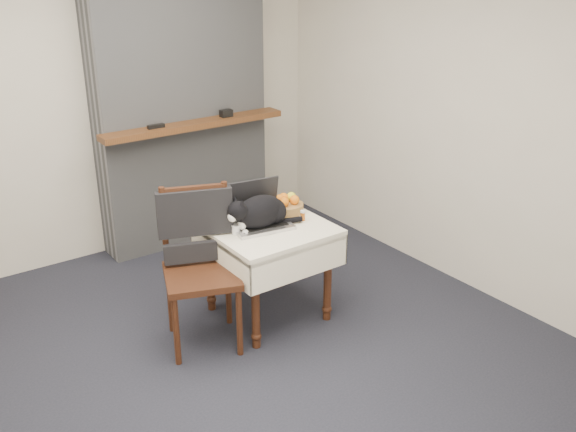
# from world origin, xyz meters

# --- Properties ---
(ground) EXTENTS (4.50, 4.50, 0.00)m
(ground) POSITION_xyz_m (0.00, 0.00, 0.00)
(ground) COLOR black
(ground) RESTS_ON ground
(room_shell) EXTENTS (4.52, 4.01, 2.61)m
(room_shell) POSITION_xyz_m (0.00, 0.46, 1.76)
(room_shell) COLOR beige
(room_shell) RESTS_ON ground
(chimney) EXTENTS (1.62, 0.48, 2.60)m
(chimney) POSITION_xyz_m (0.90, 1.85, 1.30)
(chimney) COLOR gray
(chimney) RESTS_ON ground
(side_table) EXTENTS (0.78, 0.78, 0.70)m
(side_table) POSITION_xyz_m (0.72, 0.29, 0.59)
(side_table) COLOR #3E2010
(side_table) RESTS_ON ground
(laptop) EXTENTS (0.45, 0.40, 0.30)m
(laptop) POSITION_xyz_m (0.68, 0.35, 0.77)
(laptop) COLOR #B7B7BC
(laptop) RESTS_ON side_table
(cat) EXTENTS (0.54, 0.23, 0.26)m
(cat) POSITION_xyz_m (0.67, 0.28, 0.81)
(cat) COLOR black
(cat) RESTS_ON side_table
(cream_jar) EXTENTS (0.06, 0.06, 0.06)m
(cream_jar) POSITION_xyz_m (0.47, 0.29, 0.73)
(cream_jar) COLOR silver
(cream_jar) RESTS_ON side_table
(pill_bottle) EXTENTS (0.04, 0.04, 0.07)m
(pill_bottle) POSITION_xyz_m (0.97, 0.21, 0.74)
(pill_bottle) COLOR #B15415
(pill_bottle) RESTS_ON side_table
(fruit_basket) EXTENTS (0.23, 0.23, 0.13)m
(fruit_basket) POSITION_xyz_m (0.97, 0.40, 0.75)
(fruit_basket) COLOR olive
(fruit_basket) RESTS_ON side_table
(desk_clutter) EXTENTS (0.12, 0.09, 0.01)m
(desk_clutter) POSITION_xyz_m (0.90, 0.38, 0.70)
(desk_clutter) COLOR black
(desk_clutter) RESTS_ON side_table
(chair) EXTENTS (0.61, 0.60, 1.06)m
(chair) POSITION_xyz_m (0.21, 0.33, 0.67)
(chair) COLOR #3E2010
(chair) RESTS_ON ground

